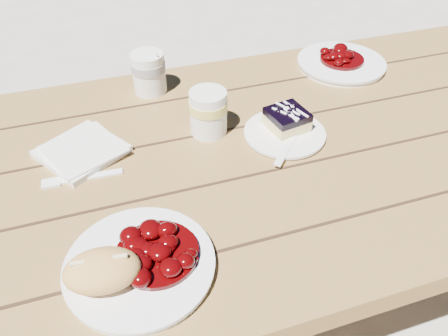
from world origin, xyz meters
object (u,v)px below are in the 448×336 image
object	(u,v)px
bread_roll	(102,271)
second_cup	(208,112)
coffee_cup	(149,73)
blueberry_cake	(287,119)
main_plate	(140,266)
dessert_plate	(284,134)
second_plate	(341,64)
picnic_table	(304,188)

from	to	relation	value
bread_roll	second_cup	bearing A→B (deg)	52.24
bread_roll	coffee_cup	size ratio (longest dim) A/B	1.14
blueberry_cake	bread_roll	bearing A→B (deg)	-155.93
main_plate	second_cup	xyz separation A→B (m)	(0.21, 0.32, 0.04)
coffee_cup	second_cup	bearing A→B (deg)	-66.93
coffee_cup	blueberry_cake	bearing A→B (deg)	-46.11
second_cup	main_plate	bearing A→B (deg)	-123.11
main_plate	coffee_cup	bearing A→B (deg)	77.34
second_cup	dessert_plate	bearing A→B (deg)	-23.75
main_plate	dessert_plate	world-z (taller)	main_plate
blueberry_cake	second_plate	distance (m)	0.35
blueberry_cake	dessert_plate	bearing A→B (deg)	-133.58
dessert_plate	picnic_table	bearing A→B (deg)	-18.81
second_cup	second_plate	bearing A→B (deg)	22.17
bread_roll	second_cup	world-z (taller)	second_cup
main_plate	picnic_table	bearing A→B (deg)	28.82
main_plate	coffee_cup	world-z (taller)	coffee_cup
second_plate	main_plate	bearing A→B (deg)	-142.20
picnic_table	main_plate	xyz separation A→B (m)	(-0.43, -0.23, 0.17)
picnic_table	second_cup	size ratio (longest dim) A/B	19.82
picnic_table	second_plate	distance (m)	0.38
main_plate	blueberry_cake	distance (m)	0.46
main_plate	dessert_plate	distance (m)	0.44
main_plate	second_plate	bearing A→B (deg)	37.80
picnic_table	blueberry_cake	world-z (taller)	blueberry_cake
picnic_table	bread_roll	distance (m)	0.58
second_plate	second_cup	bearing A→B (deg)	-157.83
blueberry_cake	coffee_cup	size ratio (longest dim) A/B	0.92
second_plate	second_cup	size ratio (longest dim) A/B	2.32
main_plate	second_plate	distance (m)	0.81
bread_roll	second_cup	xyz separation A→B (m)	(0.27, 0.34, 0.00)
picnic_table	bread_roll	xyz separation A→B (m)	(-0.48, -0.25, 0.21)
blueberry_cake	coffee_cup	xyz separation A→B (m)	(-0.25, 0.26, 0.02)
bread_roll	coffee_cup	bearing A→B (deg)	72.48
main_plate	dessert_plate	size ratio (longest dim) A/B	1.35
bread_roll	picnic_table	bearing A→B (deg)	27.87
blueberry_cake	picnic_table	bearing A→B (deg)	-45.12
dessert_plate	second_cup	xyz separation A→B (m)	(-0.15, 0.07, 0.05)
bread_roll	blueberry_cake	size ratio (longest dim) A/B	1.25
main_plate	coffee_cup	distance (m)	0.55
dessert_plate	second_plate	xyz separation A→B (m)	(0.28, 0.24, 0.00)
main_plate	second_plate	size ratio (longest dim) A/B	1.00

